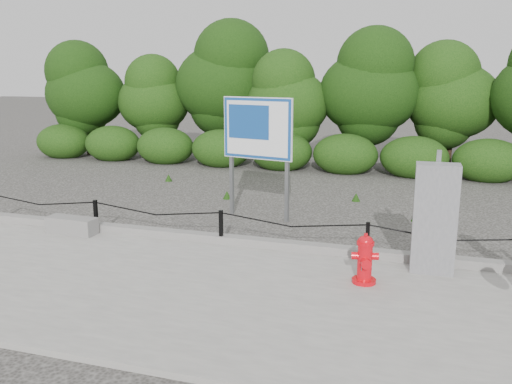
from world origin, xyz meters
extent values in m
plane|color=#2D2B28|center=(0.00, 0.00, 0.00)|extent=(90.00, 90.00, 0.00)
cube|color=gray|center=(0.00, -2.00, 0.04)|extent=(14.00, 4.00, 0.08)
cube|color=slate|center=(0.00, 0.05, 0.15)|extent=(14.00, 0.22, 0.14)
cube|color=black|center=(-2.50, 0.00, 0.38)|extent=(0.06, 0.06, 0.60)
cube|color=black|center=(0.00, 0.00, 0.38)|extent=(0.06, 0.06, 0.60)
cube|color=black|center=(2.50, 0.00, 0.38)|extent=(0.06, 0.06, 0.60)
cylinder|color=black|center=(-3.75, 0.00, 0.60)|extent=(2.50, 0.02, 0.02)
cylinder|color=black|center=(-1.25, 0.00, 0.60)|extent=(2.50, 0.02, 0.02)
cylinder|color=black|center=(1.25, 0.00, 0.60)|extent=(2.50, 0.02, 0.02)
cylinder|color=black|center=(3.75, 0.00, 0.60)|extent=(2.50, 0.02, 0.02)
cylinder|color=black|center=(-8.50, 8.60, 0.99)|extent=(0.18, 0.18, 1.99)
ellipsoid|color=#275213|center=(-8.50, 8.60, 2.38)|extent=(2.94, 2.54, 3.18)
cylinder|color=black|center=(-6.00, 9.00, 0.87)|extent=(0.18, 0.18, 1.75)
ellipsoid|color=#275213|center=(-6.00, 9.00, 2.09)|extent=(2.58, 2.23, 2.79)
cylinder|color=black|center=(-3.50, 9.40, 1.15)|extent=(0.18, 0.18, 2.30)
ellipsoid|color=#275213|center=(-3.50, 9.40, 2.76)|extent=(3.41, 2.95, 3.69)
cylinder|color=black|center=(-1.00, 8.60, 0.90)|extent=(0.18, 0.18, 1.80)
ellipsoid|color=#275213|center=(-1.00, 8.60, 2.16)|extent=(2.67, 2.31, 2.88)
cylinder|color=black|center=(1.50, 9.00, 1.06)|extent=(0.18, 0.18, 2.13)
ellipsoid|color=#275213|center=(1.50, 9.00, 2.55)|extent=(3.15, 2.72, 3.40)
cylinder|color=black|center=(4.00, 9.40, 0.96)|extent=(0.18, 0.18, 1.91)
ellipsoid|color=#275213|center=(4.00, 9.40, 2.30)|extent=(2.83, 2.45, 3.06)
cylinder|color=red|center=(2.57, -1.04, 0.11)|extent=(0.41, 0.41, 0.06)
cylinder|color=red|center=(2.57, -1.04, 0.39)|extent=(0.25, 0.25, 0.51)
cylinder|color=red|center=(2.57, -1.04, 0.67)|extent=(0.29, 0.29, 0.05)
ellipsoid|color=red|center=(2.57, -1.04, 0.70)|extent=(0.26, 0.26, 0.16)
cylinder|color=red|center=(2.57, -1.04, 0.79)|extent=(0.07, 0.07, 0.05)
cylinder|color=red|center=(2.44, -1.07, 0.48)|extent=(0.11, 0.12, 0.10)
cylinder|color=red|center=(2.71, -1.01, 0.48)|extent=(0.11, 0.12, 0.10)
cylinder|color=red|center=(2.61, -1.19, 0.42)|extent=(0.16, 0.14, 0.14)
cylinder|color=slate|center=(2.55, -1.17, 0.35)|extent=(0.01, 0.05, 0.11)
cube|color=slate|center=(-2.86, -0.25, 0.23)|extent=(0.96, 0.37, 0.31)
cube|color=gray|center=(3.49, -0.28, 0.90)|extent=(0.63, 0.38, 1.64)
cube|color=slate|center=(3.49, -0.06, 0.98)|extent=(0.07, 0.07, 1.81)
cube|color=slate|center=(-0.62, 2.27, 1.25)|extent=(0.09, 0.09, 2.51)
cube|color=slate|center=(0.67, 2.00, 1.25)|extent=(0.09, 0.09, 2.51)
cube|color=white|center=(0.01, 2.08, 1.88)|extent=(1.54, 0.37, 1.25)
cube|color=navy|center=(0.01, 2.05, 1.88)|extent=(1.50, 0.32, 1.22)
cube|color=navy|center=(-0.18, 2.08, 2.01)|extent=(0.92, 0.20, 0.69)
camera|label=1|loc=(3.28, -8.41, 3.04)|focal=38.00mm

